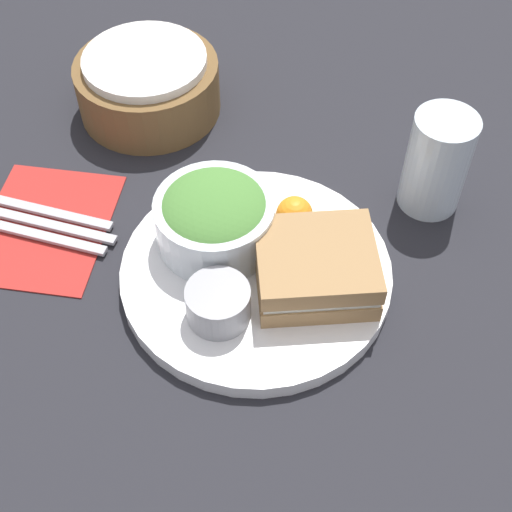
# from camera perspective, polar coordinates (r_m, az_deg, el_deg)

# --- Properties ---
(ground_plane) EXTENTS (4.00, 4.00, 0.00)m
(ground_plane) POSITION_cam_1_polar(r_m,az_deg,el_deg) (0.79, 0.00, -1.78)
(ground_plane) COLOR #232328
(plate) EXTENTS (0.30, 0.30, 0.02)m
(plate) POSITION_cam_1_polar(r_m,az_deg,el_deg) (0.78, 0.00, -1.35)
(plate) COLOR white
(plate) RESTS_ON ground_plane
(sandwich) EXTENTS (0.14, 0.13, 0.05)m
(sandwich) POSITION_cam_1_polar(r_m,az_deg,el_deg) (0.74, 4.80, -0.91)
(sandwich) COLOR #A37A4C
(sandwich) RESTS_ON plate
(salad_bowl) EXTENTS (0.13, 0.13, 0.07)m
(salad_bowl) POSITION_cam_1_polar(r_m,az_deg,el_deg) (0.77, -3.32, 3.14)
(salad_bowl) COLOR white
(salad_bowl) RESTS_ON plate
(dressing_cup) EXTENTS (0.07, 0.07, 0.04)m
(dressing_cup) POSITION_cam_1_polar(r_m,az_deg,el_deg) (0.72, -3.04, -3.80)
(dressing_cup) COLOR #99999E
(dressing_cup) RESTS_ON plate
(orange_wedge) EXTENTS (0.04, 0.04, 0.04)m
(orange_wedge) POSITION_cam_1_polar(r_m,az_deg,el_deg) (0.80, 3.09, 3.34)
(orange_wedge) COLOR orange
(orange_wedge) RESTS_ON plate
(drink_glass) EXTENTS (0.07, 0.07, 0.13)m
(drink_glass) POSITION_cam_1_polar(r_m,az_deg,el_deg) (0.85, 14.27, 7.27)
(drink_glass) COLOR silver
(drink_glass) RESTS_ON ground_plane
(bread_basket) EXTENTS (0.19, 0.19, 0.08)m
(bread_basket) POSITION_cam_1_polar(r_m,az_deg,el_deg) (0.97, -8.64, 13.42)
(bread_basket) COLOR brown
(bread_basket) RESTS_ON ground_plane
(napkin) EXTENTS (0.15, 0.19, 0.00)m
(napkin) POSITION_cam_1_polar(r_m,az_deg,el_deg) (0.87, -16.51, 2.31)
(napkin) COLOR #B22823
(napkin) RESTS_ON ground_plane
(fork) EXTENTS (0.17, 0.04, 0.01)m
(fork) POSITION_cam_1_polar(r_m,az_deg,el_deg) (0.86, -17.11, 1.63)
(fork) COLOR #B2B2B7
(fork) RESTS_ON napkin
(knife) EXTENTS (0.18, 0.04, 0.01)m
(knife) POSITION_cam_1_polar(r_m,az_deg,el_deg) (0.87, -16.58, 2.50)
(knife) COLOR #B2B2B7
(knife) RESTS_ON napkin
(spoon) EXTENTS (0.15, 0.03, 0.01)m
(spoon) POSITION_cam_1_polar(r_m,az_deg,el_deg) (0.88, -16.05, 3.36)
(spoon) COLOR #B2B2B7
(spoon) RESTS_ON napkin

